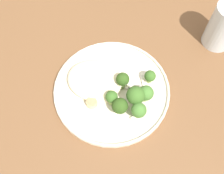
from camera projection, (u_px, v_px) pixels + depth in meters
name	position (u px, v px, depth m)	size (l,w,h in m)	color
ground	(102.00, 154.00, 1.33)	(6.00, 6.00, 0.00)	#2D2B28
wooden_dining_table	(94.00, 99.00, 0.74)	(1.40, 1.00, 0.74)	brown
dinner_plate	(112.00, 89.00, 0.66)	(0.29, 0.29, 0.02)	beige
noodle_bed	(95.00, 80.00, 0.65)	(0.14, 0.12, 0.03)	beige
seared_scallop_half_hidden	(98.00, 75.00, 0.66)	(0.03, 0.03, 0.01)	beige
seared_scallop_on_noodles	(77.00, 79.00, 0.66)	(0.02, 0.02, 0.01)	#DBB77A
seared_scallop_tiny_bay	(92.00, 103.00, 0.62)	(0.03, 0.03, 0.02)	#E5C689
seared_scallop_left_edge	(112.00, 93.00, 0.64)	(0.03, 0.03, 0.01)	beige
seared_scallop_center_golden	(104.00, 90.00, 0.64)	(0.02, 0.02, 0.02)	#DBB77A
broccoli_floret_near_rim	(136.00, 96.00, 0.60)	(0.04, 0.04, 0.06)	#7A994C
broccoli_floret_front_edge	(150.00, 76.00, 0.64)	(0.03, 0.03, 0.04)	#89A356
broccoli_floret_beside_noodles	(120.00, 106.00, 0.60)	(0.04, 0.04, 0.05)	#7A994C
broccoli_floret_center_pile	(146.00, 92.00, 0.61)	(0.04, 0.04, 0.05)	#89A356
broccoli_floret_small_sprig	(123.00, 80.00, 0.63)	(0.03, 0.03, 0.05)	#7A994C
broccoli_floret_rear_charred	(139.00, 110.00, 0.59)	(0.04, 0.04, 0.05)	#89A356
broccoli_floret_right_tilted	(112.00, 97.00, 0.61)	(0.03, 0.03, 0.05)	#89A356
onion_sliver_curled_piece	(137.00, 115.00, 0.62)	(0.04, 0.01, 0.00)	silver
onion_sliver_pale_crescent	(129.00, 88.00, 0.65)	(0.04, 0.01, 0.00)	silver
onion_sliver_long_sliver	(143.00, 84.00, 0.66)	(0.06, 0.01, 0.00)	silver
onion_sliver_short_strip	(122.00, 86.00, 0.65)	(0.04, 0.01, 0.00)	silver
water_glass	(223.00, 28.00, 0.69)	(0.08, 0.08, 0.13)	silver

